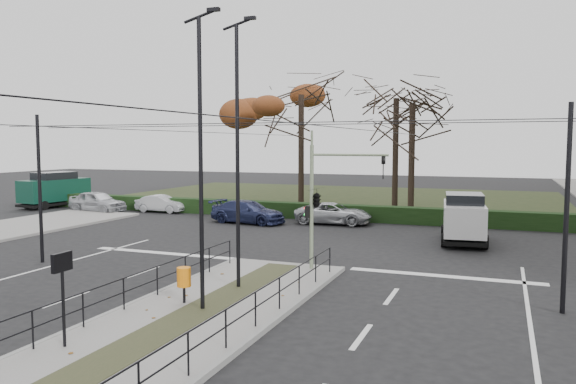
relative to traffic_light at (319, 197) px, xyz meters
The scene contains 20 objects.
ground 5.38m from the traffic_light, 109.21° to the right, with size 140.00×140.00×0.00m, color black.
median_island 7.51m from the traffic_light, 102.44° to the right, with size 4.40×15.00×0.14m, color slate.
park 28.82m from the traffic_light, 105.16° to the left, with size 38.00×26.00×0.10m, color #232E17.
hedge 16.31m from the traffic_light, 117.71° to the left, with size 38.00×1.00×1.00m, color black.
median_railing 7.32m from the traffic_light, 102.27° to the right, with size 4.14×13.24×0.92m.
catenary 3.14m from the traffic_light, 119.15° to the right, with size 20.00×34.00×6.00m.
traffic_light is the anchor object (origin of this frame).
litter_bin 6.46m from the traffic_light, 112.08° to the right, with size 0.41×0.41×1.06m.
info_panel 10.32m from the traffic_light, 107.03° to the right, with size 0.13×0.58×2.21m.
streetlamp_median_near 6.43m from the traffic_light, 103.68° to the right, with size 0.70×0.14×8.36m.
streetlamp_median_far 4.20m from the traffic_light, 114.61° to the right, with size 0.72×0.15×8.66m.
parked_car_first 23.87m from the traffic_light, 149.12° to the left, with size 1.77×4.40×1.50m, color #B0B3B9.
parked_car_second 21.23m from the traffic_light, 139.59° to the left, with size 1.28×3.67×1.21m, color #B0B3B9.
parked_car_third 13.82m from the traffic_light, 126.30° to the left, with size 1.93×4.75×1.38m, color #1F2549.
parked_car_fourth 13.10m from the traffic_light, 103.94° to the left, with size 2.12×4.60×1.28m, color #B0B3B9.
white_van 9.88m from the traffic_light, 61.48° to the left, with size 2.45×4.71×2.42m.
green_van 28.98m from the traffic_light, 152.00° to the left, with size 2.67×5.61×2.67m.
rust_tree 23.77m from the traffic_light, 111.37° to the left, with size 9.89×9.89×11.18m.
bare_tree_center 23.15m from the traffic_light, 93.18° to the left, with size 6.24×6.24×10.79m.
bare_tree_near 20.73m from the traffic_light, 89.13° to the left, with size 6.62×6.62×10.04m.
Camera 1 is at (7.91, -15.47, 4.85)m, focal length 35.00 mm.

